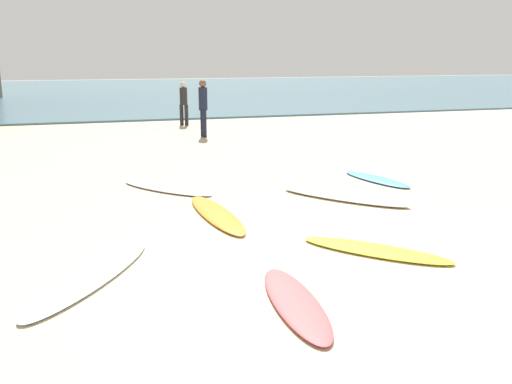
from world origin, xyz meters
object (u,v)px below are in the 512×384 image
Objects in this scene: surfboard_2 at (216,214)px; surfboard_5 at (376,250)px; surfboard_1 at (92,276)px; surfboard_4 at (167,188)px; beachgoer_near at (203,105)px; surfboard_6 at (344,197)px; surfboard_3 at (295,302)px; beachgoer_mid at (184,101)px; surfboard_0 at (376,179)px.

surfboard_2 is 1.22× the size of surfboard_5.
surfboard_1 is 2.98m from surfboard_2.
surfboard_2 is at bearing 64.84° from surfboard_4.
surfboard_2 is 9.40m from beachgoer_near.
surfboard_2 is 1.00× the size of surfboard_6.
surfboard_6 is (2.49, 3.96, 0.01)m from surfboard_3.
surfboard_2 is 3.57m from surfboard_3.
beachgoer_near is at bearing -75.65° from surfboard_1.
surfboard_3 is at bearing 173.58° from surfboard_5.
surfboard_6 is 1.38× the size of beachgoer_near.
surfboard_3 is 16.16m from beachgoer_mid.
surfboard_6 is (-1.36, -1.23, 0.01)m from surfboard_0.
beachgoer_mid is at bearing 88.49° from surfboard_0.
surfboard_1 is 1.59× the size of beachgoer_mid.
beachgoer_near is at bearing -146.10° from surfboard_4.
surfboard_0 is at bearing 134.79° from beachgoer_mid.
surfboard_6 reaches higher than surfboard_3.
surfboard_0 is at bearing 135.04° from surfboard_4.
beachgoer_mid reaches higher than surfboard_6.
surfboard_0 is 6.47m from surfboard_3.
surfboard_6 is at bearing 29.38° from surfboard_5.
beachgoer_near is at bearing 86.99° from surfboard_3.
surfboard_6 is at bearing 62.61° from surfboard_3.
surfboard_1 is at bearing 134.03° from surfboard_5.
surfboard_1 is at bearing 156.68° from beachgoer_near.
beachgoer_mid reaches higher than surfboard_1.
surfboard_3 is 1.19× the size of beachgoer_mid.
surfboard_0 reaches higher than surfboard_1.
surfboard_0 is 11.09m from beachgoer_mid.
surfboard_2 reaches higher than surfboard_1.
beachgoer_near is 3.29m from beachgoer_mid.
surfboard_4 and surfboard_5 have the same top height.
surfboard_0 is at bearing -169.29° from beachgoer_near.
surfboard_1 is 1.33× the size of surfboard_3.
surfboard_5 is at bearing 123.27° from beachgoer_mid.
surfboard_4 is 1.08× the size of surfboard_5.
beachgoer_mid reaches higher than surfboard_3.
surfboard_1 is at bearing -136.68° from surfboard_2.
beachgoer_mid is (1.71, 12.47, 0.86)m from surfboard_2.
surfboard_5 is at bearing 77.10° from surfboard_4.
surfboard_2 is 1.30× the size of surfboard_3.
surfboard_0 is 7.02m from surfboard_1.
surfboard_5 is 1.13× the size of beachgoer_near.
surfboard_5 is 1.27× the size of beachgoer_mid.
surfboard_2 is at bearing 115.74° from beachgoer_mid.
surfboard_2 is (-3.86, -1.62, 0.00)m from surfboard_0.
surfboard_1 is 1.25× the size of surfboard_5.
surfboard_3 is at bearing 167.35° from beachgoer_near.
surfboard_5 is at bearing 33.61° from surfboard_6.
surfboard_5 is 2.89m from surfboard_6.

